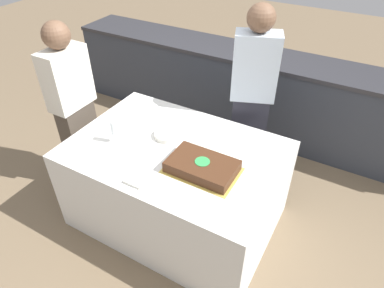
% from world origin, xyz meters
% --- Properties ---
extents(ground_plane, '(14.00, 14.00, 0.00)m').
position_xyz_m(ground_plane, '(0.00, 0.00, 0.00)').
color(ground_plane, '#7A664C').
extents(back_counter, '(4.40, 0.58, 0.92)m').
position_xyz_m(back_counter, '(0.00, 1.63, 0.46)').
color(back_counter, '#333842').
rests_on(back_counter, ground_plane).
extents(dining_table, '(1.60, 1.11, 0.76)m').
position_xyz_m(dining_table, '(0.00, 0.00, 0.38)').
color(dining_table, silver).
rests_on(dining_table, ground_plane).
extents(cake, '(0.51, 0.33, 0.09)m').
position_xyz_m(cake, '(0.29, -0.12, 0.80)').
color(cake, gold).
rests_on(cake, dining_table).
extents(plate_stack, '(0.21, 0.21, 0.04)m').
position_xyz_m(plate_stack, '(-0.13, 0.11, 0.78)').
color(plate_stack, white).
rests_on(plate_stack, dining_table).
extents(wine_glass, '(0.07, 0.07, 0.19)m').
position_xyz_m(wine_glass, '(-0.44, -0.15, 0.89)').
color(wine_glass, white).
rests_on(wine_glass, dining_table).
extents(side_plate_near_cake, '(0.18, 0.18, 0.00)m').
position_xyz_m(side_plate_near_cake, '(0.33, 0.19, 0.76)').
color(side_plate_near_cake, white).
rests_on(side_plate_near_cake, dining_table).
extents(utensil_pile, '(0.14, 0.09, 0.02)m').
position_xyz_m(utensil_pile, '(-0.04, -0.44, 0.77)').
color(utensil_pile, white).
rests_on(utensil_pile, dining_table).
extents(person_cutting_cake, '(0.41, 0.32, 1.67)m').
position_xyz_m(person_cutting_cake, '(0.29, 0.77, 0.88)').
color(person_cutting_cake, '#282833').
rests_on(person_cutting_cake, ground_plane).
extents(person_seated_left, '(0.22, 0.37, 1.55)m').
position_xyz_m(person_seated_left, '(-1.02, 0.00, 0.81)').
color(person_seated_left, '#4C4238').
rests_on(person_seated_left, ground_plane).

